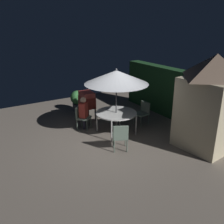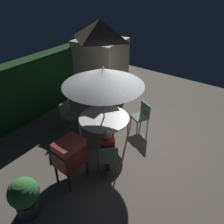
% 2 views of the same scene
% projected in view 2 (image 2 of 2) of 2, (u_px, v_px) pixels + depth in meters
% --- Properties ---
extents(ground_plane, '(11.00, 11.00, 0.00)m').
position_uv_depth(ground_plane, '(127.00, 139.00, 6.98)').
color(ground_plane, '#6B6056').
extents(hedge_backdrop, '(6.69, 0.52, 2.04)m').
position_uv_depth(hedge_backdrop, '(47.00, 81.00, 8.17)').
color(hedge_backdrop, '#193D1E').
rests_on(hedge_backdrop, ground).
extents(garden_shed, '(1.84, 1.95, 2.99)m').
position_uv_depth(garden_shed, '(101.00, 58.00, 8.78)').
color(garden_shed, '#C6B793').
rests_on(garden_shed, ground).
extents(patio_table, '(1.48, 1.48, 0.80)m').
position_uv_depth(patio_table, '(104.00, 119.00, 6.59)').
color(patio_table, white).
rests_on(patio_table, ground).
extents(patio_umbrella, '(2.22, 2.22, 2.37)m').
position_uv_depth(patio_umbrella, '(103.00, 77.00, 5.88)').
color(patio_umbrella, '#4C4C51').
rests_on(patio_umbrella, ground).
extents(bbq_grill, '(0.73, 0.54, 1.20)m').
position_uv_depth(bbq_grill, '(70.00, 153.00, 5.21)').
color(bbq_grill, maroon).
rests_on(bbq_grill, ground).
extents(chair_near_shed, '(0.65, 0.65, 0.90)m').
position_uv_depth(chair_near_shed, '(108.00, 157.00, 5.57)').
color(chair_near_shed, slate).
rests_on(chair_near_shed, ground).
extents(chair_far_side, '(0.62, 0.62, 0.90)m').
position_uv_depth(chair_far_side, '(142.00, 114.00, 7.22)').
color(chair_far_side, slate).
rests_on(chair_far_side, ground).
extents(chair_toward_hedge, '(0.51, 0.51, 0.90)m').
position_uv_depth(chair_toward_hedge, '(68.00, 113.00, 7.28)').
color(chair_toward_hedge, slate).
rests_on(chair_toward_hedge, ground).
extents(potted_plant_by_shed, '(0.64, 0.64, 0.94)m').
position_uv_depth(potted_plant_by_shed, '(24.00, 196.00, 4.60)').
color(potted_plant_by_shed, '#4C4C51').
rests_on(potted_plant_by_shed, ground).
extents(person_in_red, '(0.41, 0.41, 1.26)m').
position_uv_depth(person_in_red, '(108.00, 147.00, 5.50)').
color(person_in_red, '#CC3D33').
rests_on(person_in_red, ground).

